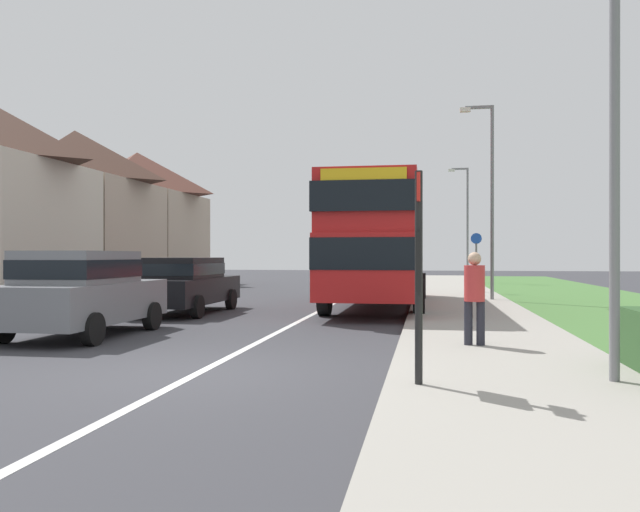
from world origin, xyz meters
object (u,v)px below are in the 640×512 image
object	(u,v)px
double_decker_bus	(379,238)
cycle_route_sign	(476,260)
parked_car_grey	(81,290)
street_lamp_far	(465,216)
street_lamp_near	(605,58)
street_lamp_mid	(489,188)
bus_stop_sign	(419,262)
pedestrian_at_stop	(474,294)
parked_car_black	(185,282)

from	to	relation	value
double_decker_bus	cycle_route_sign	size ratio (longest dim) A/B	3.86
parked_car_grey	street_lamp_far	world-z (taller)	street_lamp_far
cycle_route_sign	street_lamp_near	world-z (taller)	street_lamp_near
double_decker_bus	street_lamp_mid	size ratio (longest dim) A/B	1.45
bus_stop_sign	street_lamp_near	size ratio (longest dim) A/B	0.38
parked_car_grey	pedestrian_at_stop	world-z (taller)	parked_car_grey
bus_stop_sign	street_lamp_far	bearing A→B (deg)	85.78
parked_car_black	pedestrian_at_stop	distance (m)	9.53
double_decker_bus	street_lamp_near	bearing A→B (deg)	-72.80
pedestrian_at_stop	cycle_route_sign	distance (m)	15.92
pedestrian_at_stop	street_lamp_far	xyz separation A→B (m)	(1.33, 26.47, 2.86)
parked_car_grey	street_lamp_far	bearing A→B (deg)	70.89
parked_car_grey	bus_stop_sign	size ratio (longest dim) A/B	1.55
parked_car_grey	cycle_route_sign	world-z (taller)	cycle_route_sign
parked_car_black	street_lamp_far	size ratio (longest dim) A/B	0.69
cycle_route_sign	street_lamp_mid	size ratio (longest dim) A/B	0.38
pedestrian_at_stop	street_lamp_near	world-z (taller)	street_lamp_near
street_lamp_far	double_decker_bus	bearing A→B (deg)	-101.36
street_lamp_near	bus_stop_sign	bearing A→B (deg)	-165.67
pedestrian_at_stop	bus_stop_sign	distance (m)	3.57
parked_car_black	cycle_route_sign	xyz separation A→B (m)	(8.60, 9.90, 0.56)
bus_stop_sign	parked_car_grey	bearing A→B (deg)	147.74
parked_car_black	street_lamp_mid	distance (m)	10.72
double_decker_bus	pedestrian_at_stop	bearing A→B (deg)	-75.43
street_lamp_near	street_lamp_mid	distance (m)	14.32
street_lamp_mid	bus_stop_sign	bearing A→B (deg)	-98.17
street_lamp_near	street_lamp_mid	size ratio (longest dim) A/B	1.02
bus_stop_sign	street_lamp_near	world-z (taller)	street_lamp_near
pedestrian_at_stop	bus_stop_sign	size ratio (longest dim) A/B	0.64
bus_stop_sign	parked_car_black	bearing A→B (deg)	124.93
parked_car_black	bus_stop_sign	size ratio (longest dim) A/B	1.76
parked_car_grey	parked_car_black	world-z (taller)	parked_car_grey
double_decker_bus	cycle_route_sign	bearing A→B (deg)	64.69
bus_stop_sign	cycle_route_sign	xyz separation A→B (m)	(2.04, 19.29, -0.11)
parked_car_black	street_lamp_mid	bearing A→B (deg)	32.28
parked_car_black	street_lamp_far	bearing A→B (deg)	66.87
cycle_route_sign	street_lamp_mid	distance (m)	5.06
double_decker_bus	parked_car_black	size ratio (longest dim) A/B	2.13
parked_car_black	pedestrian_at_stop	world-z (taller)	pedestrian_at_stop
bus_stop_sign	pedestrian_at_stop	bearing A→B (deg)	75.72
parked_car_black	pedestrian_at_stop	bearing A→B (deg)	-38.79
double_decker_bus	parked_car_black	world-z (taller)	double_decker_bus
parked_car_grey	bus_stop_sign	bearing A→B (deg)	-32.26
parked_car_black	bus_stop_sign	xyz separation A→B (m)	(6.56, -9.39, 0.68)
cycle_route_sign	street_lamp_mid	xyz separation A→B (m)	(0.09, -4.41, 2.46)
parked_car_grey	cycle_route_sign	bearing A→B (deg)	59.91
cycle_route_sign	bus_stop_sign	bearing A→B (deg)	-96.04
pedestrian_at_stop	street_lamp_far	distance (m)	26.66
double_decker_bus	bus_stop_sign	xyz separation A→B (m)	(1.38, -12.06, -0.60)
parked_car_black	street_lamp_mid	size ratio (longest dim) A/B	0.68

